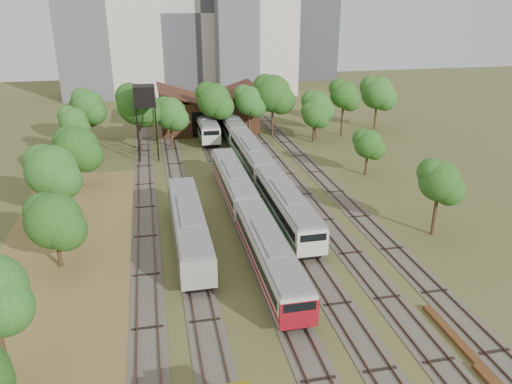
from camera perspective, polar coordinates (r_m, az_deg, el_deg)
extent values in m
plane|color=#475123|center=(35.82, 8.08, -15.78)|extent=(240.00, 240.00, 0.00)
cube|color=brown|center=(41.37, -20.85, -11.49)|extent=(14.00, 60.00, 0.04)
cube|color=#4C473D|center=(55.87, -12.55, -1.71)|extent=(2.60, 80.00, 0.06)
cube|color=#472D1E|center=(55.86, -13.29, -1.68)|extent=(0.08, 80.00, 0.14)
cube|color=#472D1E|center=(55.82, -11.82, -1.57)|extent=(0.08, 80.00, 0.14)
cube|color=#4C473D|center=(55.92, -8.46, -1.40)|extent=(2.60, 80.00, 0.06)
cube|color=#472D1E|center=(55.86, -9.20, -1.37)|extent=(0.08, 80.00, 0.14)
cube|color=#472D1E|center=(55.92, -7.73, -1.25)|extent=(0.08, 80.00, 0.14)
cube|color=#4C473D|center=(56.52, -2.39, -0.91)|extent=(2.60, 80.00, 0.06)
cube|color=#472D1E|center=(56.38, -3.11, -0.89)|extent=(0.08, 80.00, 0.14)
cube|color=#472D1E|center=(56.60, -1.68, -0.77)|extent=(0.08, 80.00, 0.14)
cube|color=#4C473D|center=(57.27, 1.55, -0.59)|extent=(2.60, 80.00, 0.06)
cube|color=#472D1E|center=(57.08, 0.85, -0.57)|extent=(0.08, 80.00, 0.14)
cube|color=#472D1E|center=(57.40, 2.25, -0.45)|extent=(0.08, 80.00, 0.14)
cube|color=#4C473D|center=(58.29, 5.38, -0.28)|extent=(2.60, 80.00, 0.06)
cube|color=#472D1E|center=(58.05, 4.70, -0.25)|extent=(0.08, 80.00, 0.14)
cube|color=#472D1E|center=(58.46, 6.05, -0.14)|extent=(0.08, 80.00, 0.14)
cube|color=#4C473D|center=(59.55, 9.06, 0.02)|extent=(2.60, 80.00, 0.06)
cube|color=#472D1E|center=(59.28, 8.41, 0.05)|extent=(0.08, 80.00, 0.14)
cube|color=#472D1E|center=(59.77, 9.70, 0.16)|extent=(0.08, 80.00, 0.14)
cube|color=black|center=(41.93, 1.50, -8.88)|extent=(2.02, 15.64, 0.74)
cube|color=beige|center=(41.19, 1.53, -7.06)|extent=(2.66, 17.00, 2.30)
cube|color=black|center=(41.06, 1.53, -6.72)|extent=(2.72, 15.64, 0.78)
cube|color=slate|center=(40.58, 1.54, -5.43)|extent=(2.45, 16.66, 0.33)
cube|color=maroon|center=(41.50, 1.52, -7.84)|extent=(2.72, 16.66, 0.41)
cube|color=maroon|center=(34.33, 4.93, -13.81)|extent=(2.70, 0.25, 2.07)
cube|color=black|center=(57.39, -2.58, -0.19)|extent=(2.02, 15.64, 0.74)
cube|color=beige|center=(56.85, -2.61, 1.22)|extent=(2.66, 17.00, 2.30)
cube|color=black|center=(56.76, -2.61, 1.49)|extent=(2.72, 15.64, 0.78)
cube|color=slate|center=(56.41, -2.63, 2.48)|extent=(2.45, 16.66, 0.33)
cube|color=maroon|center=(57.08, -2.60, 0.62)|extent=(2.72, 16.66, 0.41)
cube|color=black|center=(50.81, 3.44, -3.18)|extent=(2.10, 15.64, 0.76)
cube|color=beige|center=(50.18, 3.48, -1.55)|extent=(2.76, 17.00, 2.38)
cube|color=black|center=(50.06, 3.49, -1.25)|extent=(2.82, 15.64, 0.81)
cube|color=slate|center=(49.66, 3.52, -0.10)|extent=(2.54, 16.66, 0.34)
cube|color=#175E35|center=(50.44, 3.47, -2.25)|extent=(2.82, 16.66, 0.43)
cube|color=beige|center=(42.93, 6.49, -6.01)|extent=(2.80, 0.25, 2.14)
cube|color=black|center=(66.65, -0.54, 2.97)|extent=(2.10, 15.64, 0.76)
cube|color=beige|center=(66.17, -0.54, 4.26)|extent=(2.76, 17.00, 2.38)
cube|color=black|center=(66.08, -0.55, 4.50)|extent=(2.82, 15.64, 0.81)
cube|color=slate|center=(65.78, -0.55, 5.40)|extent=(2.54, 16.66, 0.34)
cube|color=#175E35|center=(66.37, -0.54, 3.71)|extent=(2.82, 16.66, 0.43)
cube|color=black|center=(83.16, -2.99, 6.72)|extent=(2.10, 15.64, 0.76)
cube|color=beige|center=(82.77, -3.01, 7.77)|extent=(2.76, 17.00, 2.38)
cube|color=black|center=(82.70, -3.01, 7.97)|extent=(2.82, 15.64, 0.81)
cube|color=slate|center=(82.46, -3.03, 8.69)|extent=(2.54, 16.66, 0.34)
cube|color=#175E35|center=(82.93, -3.00, 7.33)|extent=(2.82, 16.66, 0.43)
cube|color=black|center=(83.09, -5.78, 6.63)|extent=(2.13, 14.72, 0.77)
cube|color=beige|center=(82.70, -5.82, 7.70)|extent=(2.81, 16.00, 2.42)
cube|color=black|center=(82.63, -5.83, 7.90)|extent=(2.87, 14.72, 0.82)
cube|color=slate|center=(82.38, -5.86, 8.64)|extent=(2.58, 15.68, 0.35)
cube|color=#175E35|center=(82.86, -5.80, 7.25)|extent=(2.87, 15.68, 0.44)
cube|color=beige|center=(75.08, -5.11, 6.21)|extent=(2.85, 0.25, 2.18)
cube|color=black|center=(46.85, -7.59, -5.58)|extent=(2.11, 16.56, 0.77)
cube|color=gray|center=(46.16, -7.69, -3.84)|extent=(2.78, 18.00, 2.40)
cube|color=black|center=(46.04, -7.70, -3.51)|extent=(2.84, 16.56, 0.81)
cube|color=slate|center=(45.59, -7.77, -2.28)|extent=(2.56, 17.64, 0.34)
cylinder|color=black|center=(70.28, -13.35, 6.27)|extent=(0.19, 0.19, 7.59)
cylinder|color=black|center=(70.25, -11.26, 6.44)|extent=(0.19, 0.19, 7.59)
cylinder|color=black|center=(72.75, -13.34, 6.79)|extent=(0.19, 0.19, 7.59)
cylinder|color=black|center=(72.73, -11.32, 6.94)|extent=(0.19, 0.19, 7.59)
cube|color=black|center=(70.62, -12.57, 9.67)|extent=(2.99, 2.99, 0.20)
cube|color=black|center=(70.36, -12.66, 10.76)|extent=(2.84, 2.84, 2.56)
cube|color=brown|center=(36.92, 22.37, -15.86)|extent=(0.55, 8.87, 0.29)
cube|color=#321712|center=(87.14, -5.54, 8.94)|extent=(16.00, 11.00, 5.50)
cube|color=#321712|center=(86.12, -8.31, 10.94)|extent=(8.45, 11.55, 2.96)
cube|color=#321712|center=(87.02, -2.96, 11.24)|extent=(8.45, 11.55, 2.96)
cube|color=black|center=(81.99, -5.06, 7.76)|extent=(6.40, 0.15, 4.12)
cylinder|color=#382616|center=(34.28, -27.07, -15.25)|extent=(0.36, 0.36, 4.77)
cylinder|color=#382616|center=(45.46, -21.64, -6.07)|extent=(0.36, 0.36, 3.40)
sphere|color=#1B5115|center=(44.37, -22.10, -3.05)|extent=(4.67, 4.67, 4.67)
cylinder|color=#382616|center=(54.14, -21.84, -1.10)|extent=(0.36, 0.36, 4.36)
sphere|color=#1B5115|center=(53.02, -22.34, 2.26)|extent=(5.10, 5.10, 5.10)
cylinder|color=#382616|center=(63.65, -19.48, 2.22)|extent=(0.36, 0.36, 3.76)
sphere|color=#1B5115|center=(62.81, -19.80, 4.72)|extent=(5.28, 5.28, 5.28)
cylinder|color=#382616|center=(73.25, -19.79, 4.92)|extent=(0.36, 0.36, 4.47)
sphere|color=#1B5115|center=(72.41, -20.13, 7.54)|extent=(3.89, 3.89, 3.89)
cylinder|color=#382616|center=(83.44, -18.85, 6.72)|extent=(0.36, 0.36, 3.79)
sphere|color=#1B5115|center=(82.80, -19.09, 8.68)|extent=(4.39, 4.39, 4.39)
cylinder|color=#382616|center=(78.41, -18.29, 6.44)|extent=(0.36, 0.36, 5.24)
sphere|color=#1B5115|center=(77.54, -18.64, 9.32)|extent=(4.53, 4.53, 4.53)
cylinder|color=#382616|center=(76.22, -13.13, 6.62)|extent=(0.36, 0.36, 5.42)
sphere|color=#1B5115|center=(75.30, -13.40, 9.70)|extent=(5.89, 5.89, 5.89)
cylinder|color=#382616|center=(77.01, -9.65, 6.53)|extent=(0.36, 0.36, 4.12)
sphere|color=#1B5115|center=(76.26, -9.80, 8.84)|extent=(4.80, 4.80, 4.80)
cylinder|color=#382616|center=(79.74, -4.76, 7.64)|extent=(0.36, 0.36, 5.10)
sphere|color=#1B5115|center=(78.89, -4.85, 10.42)|extent=(5.31, 5.31, 5.31)
cylinder|color=#382616|center=(81.74, -0.78, 7.91)|extent=(0.36, 0.36, 4.70)
sphere|color=#1B5115|center=(80.96, -0.79, 10.41)|extent=(4.63, 4.63, 4.63)
cylinder|color=#382616|center=(82.68, 1.89, 8.32)|extent=(0.36, 0.36, 5.42)
sphere|color=#1B5115|center=(81.82, 1.93, 11.17)|extent=(5.97, 5.97, 5.97)
cylinder|color=#382616|center=(81.30, 6.86, 7.51)|extent=(0.36, 0.36, 4.23)
sphere|color=#1B5115|center=(80.58, 6.97, 9.77)|extent=(4.56, 4.56, 4.56)
cylinder|color=#382616|center=(83.56, 9.82, 8.14)|extent=(0.36, 0.36, 5.38)
sphere|color=#1B5115|center=(82.72, 10.00, 10.94)|extent=(4.40, 4.40, 4.40)
cylinder|color=#382616|center=(89.46, 13.50, 8.58)|extent=(0.36, 0.36, 4.90)
sphere|color=#1B5115|center=(88.73, 13.71, 10.97)|extent=(5.51, 5.51, 5.51)
cylinder|color=#382616|center=(50.64, 19.75, -2.37)|extent=(0.36, 0.36, 4.33)
sphere|color=#1B5115|center=(49.45, 20.23, 1.18)|extent=(3.83, 3.83, 3.83)
cylinder|color=#382616|center=(65.57, 12.52, 3.28)|extent=(0.36, 0.36, 3.26)
sphere|color=#1B5115|center=(64.85, 12.70, 5.39)|extent=(3.65, 3.65, 3.65)
cylinder|color=#382616|center=(79.55, 6.61, 6.90)|extent=(0.36, 0.36, 3.38)
sphere|color=#1B5115|center=(78.94, 6.69, 8.73)|extent=(3.79, 3.79, 3.79)
cube|color=beige|center=(127.21, -6.81, 19.77)|extent=(20.00, 18.00, 36.00)
cube|color=#3E4246|center=(143.85, 6.30, 18.38)|extent=(12.00, 12.00, 28.00)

